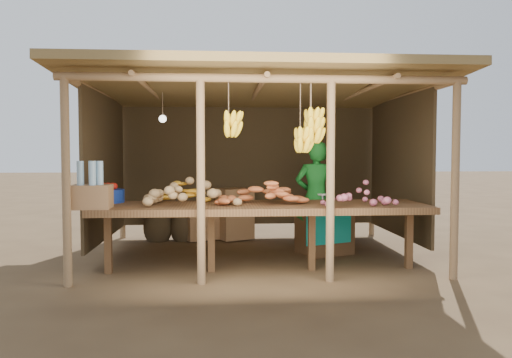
{
  "coord_description": "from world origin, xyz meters",
  "views": [
    {
      "loc": [
        -0.5,
        -6.82,
        1.41
      ],
      "look_at": [
        0.0,
        0.0,
        1.05
      ],
      "focal_mm": 35.0,
      "sensor_mm": 36.0,
      "label": 1
    }
  ],
  "objects": [
    {
      "name": "sweet_potato_heap",
      "position": [
        0.01,
        -0.86,
        0.98
      ],
      "size": [
        1.12,
        0.84,
        0.36
      ],
      "primitive_type": null,
      "rotation": [
        0.0,
        0.0,
        0.27
      ],
      "color": "#C56232",
      "rests_on": "counter"
    },
    {
      "name": "tarp_crate",
      "position": [
        0.96,
        0.03,
        0.35
      ],
      "size": [
        0.9,
        0.85,
        0.86
      ],
      "color": "brown",
      "rests_on": "ground"
    },
    {
      "name": "tomato_basin",
      "position": [
        -1.9,
        -0.61,
        0.9
      ],
      "size": [
        0.46,
        0.46,
        0.24
      ],
      "rotation": [
        0.0,
        0.0,
        -0.08
      ],
      "color": "navy",
      "rests_on": "counter"
    },
    {
      "name": "burlap_sacks",
      "position": [
        -1.28,
        1.2,
        0.27
      ],
      "size": [
        0.88,
        0.46,
        0.63
      ],
      "color": "#41321E",
      "rests_on": "ground"
    },
    {
      "name": "vendor",
      "position": [
        0.84,
        0.03,
        0.79
      ],
      "size": [
        0.61,
        0.43,
        1.57
      ],
      "primitive_type": "imported",
      "rotation": [
        0.0,
        0.0,
        3.05
      ],
      "color": "#176821",
      "rests_on": "ground"
    },
    {
      "name": "banana_pile",
      "position": [
        -0.96,
        -0.51,
        0.97
      ],
      "size": [
        0.66,
        0.52,
        0.35
      ],
      "primitive_type": null,
      "rotation": [
        0.0,
        0.0,
        -0.34
      ],
      "color": "gold",
      "rests_on": "counter"
    },
    {
      "name": "bottle_box",
      "position": [
        -1.89,
        -1.29,
        1.0
      ],
      "size": [
        0.42,
        0.34,
        0.52
      ],
      "color": "#916641",
      "rests_on": "counter"
    },
    {
      "name": "ground",
      "position": [
        0.0,
        0.0,
        0.0
      ],
      "size": [
        60.0,
        60.0,
        0.0
      ],
      "primitive_type": "plane",
      "color": "brown",
      "rests_on": "ground"
    },
    {
      "name": "potato_heap",
      "position": [
        -0.84,
        -0.91,
        0.99
      ],
      "size": [
        1.31,
        1.07,
        0.37
      ],
      "primitive_type": null,
      "rotation": [
        0.0,
        0.0,
        -0.41
      ],
      "color": "#A88456",
      "rests_on": "counter"
    },
    {
      "name": "onion_heap",
      "position": [
        1.11,
        -1.21,
        0.98
      ],
      "size": [
        0.87,
        0.58,
        0.36
      ],
      "primitive_type": null,
      "rotation": [
        0.0,
        0.0,
        -0.12
      ],
      "color": "#B1566C",
      "rests_on": "counter"
    },
    {
      "name": "carton_stack",
      "position": [
        -0.44,
        1.2,
        0.36
      ],
      "size": [
        1.19,
        0.58,
        0.82
      ],
      "color": "#916641",
      "rests_on": "ground"
    },
    {
      "name": "stall_structure",
      "position": [
        0.0,
        0.04,
        1.92
      ],
      "size": [
        4.7,
        3.5,
        2.43
      ],
      "color": "#926F4B",
      "rests_on": "ground"
    },
    {
      "name": "counter",
      "position": [
        0.0,
        -0.95,
        0.74
      ],
      "size": [
        3.9,
        1.05,
        0.8
      ],
      "color": "brown",
      "rests_on": "ground"
    }
  ]
}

